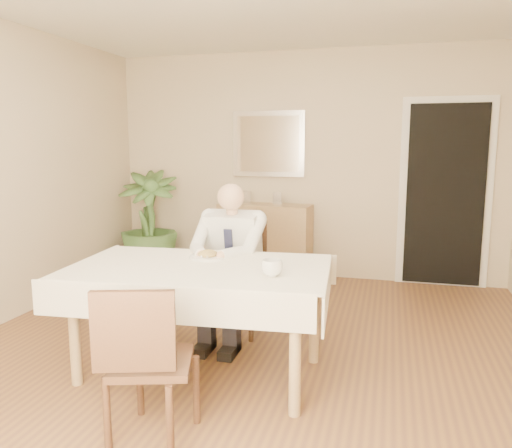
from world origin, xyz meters
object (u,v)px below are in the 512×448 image
(chair_near, at_px, (145,357))
(coffee_mug, at_px, (272,268))
(chair_far, at_px, (238,269))
(potted_palm, at_px, (149,223))
(seated_man, at_px, (227,256))
(dining_table, at_px, (199,278))
(sideboard, at_px, (265,240))

(chair_near, bearing_deg, coffee_mug, 37.78)
(chair_far, height_order, potted_palm, potted_palm)
(chair_near, height_order, seated_man, seated_man)
(coffee_mug, relative_size, potted_palm, 0.10)
(dining_table, xyz_separation_m, coffee_mug, (0.52, -0.13, 0.14))
(dining_table, bearing_deg, coffee_mug, -18.10)
(sideboard, distance_m, potted_palm, 1.41)
(seated_man, xyz_separation_m, sideboard, (-0.19, 1.98, -0.26))
(chair_far, relative_size, coffee_mug, 7.03)
(dining_table, height_order, coffee_mug, coffee_mug)
(seated_man, relative_size, coffee_mug, 9.68)
(dining_table, bearing_deg, seated_man, 85.47)
(dining_table, height_order, chair_near, chair_near)
(dining_table, relative_size, seated_man, 1.44)
(chair_near, distance_m, potted_palm, 3.57)
(chair_far, xyz_separation_m, seated_man, (0.00, -0.29, 0.18))
(chair_far, relative_size, seated_man, 0.73)
(chair_near, distance_m, sideboard, 3.42)
(seated_man, bearing_deg, chair_far, 90.00)
(dining_table, bearing_deg, sideboard, 89.78)
(chair_far, distance_m, seated_man, 0.34)
(chair_far, relative_size, sideboard, 0.84)
(seated_man, height_order, sideboard, seated_man)
(seated_man, bearing_deg, potted_palm, 131.96)
(coffee_mug, height_order, potted_palm, potted_palm)
(coffee_mug, distance_m, sideboard, 2.81)
(chair_near, relative_size, potted_palm, 0.69)
(seated_man, bearing_deg, coffee_mug, -53.90)
(dining_table, bearing_deg, potted_palm, 119.34)
(seated_man, bearing_deg, chair_near, -88.77)
(coffee_mug, bearing_deg, sideboard, 104.93)
(chair_near, height_order, potted_palm, potted_palm)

